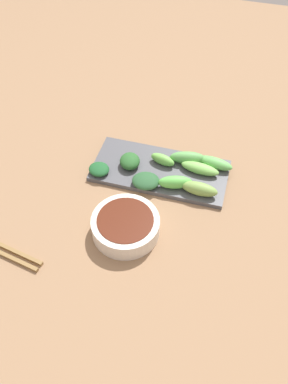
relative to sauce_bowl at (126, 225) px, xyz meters
The scene contains 12 objects.
tabletop 0.11m from the sauce_bowl, 19.89° to the right, with size 2.10×2.10×0.02m, color #8D6B4D.
sauce_bowl is the anchor object (origin of this frame).
serving_plate 0.19m from the sauce_bowl, ahead, with size 0.15×0.33×0.01m, color #4A4B51.
broccoli_stalk_0 0.25m from the sauce_bowl, 20.52° to the right, with size 0.03×0.09×0.03m, color #5BA452.
broccoli_leafy_1 0.13m from the sauce_bowl, ahead, with size 0.05×0.06×0.02m, color #295630.
broccoli_stalk_2 0.28m from the sauce_bowl, 33.36° to the right, with size 0.03×0.09×0.03m, color #61B355.
broccoli_leafy_3 0.19m from the sauce_bowl, 14.10° to the left, with size 0.05×0.05×0.03m, color #285C29.
broccoli_stalk_4 0.19m from the sauce_bowl, 43.41° to the right, with size 0.03×0.08×0.03m, color #789F4C.
broccoli_stalk_5 0.24m from the sauce_bowl, 30.49° to the right, with size 0.03×0.09×0.02m, color #78BB56.
broccoli_leafy_6 0.18m from the sauce_bowl, 37.99° to the left, with size 0.05×0.05×0.02m, color #1D5629.
broccoli_stalk_7 0.21m from the sauce_bowl, ahead, with size 0.02×0.06×0.03m, color #6CB74D.
broccoli_stalk_8 0.16m from the sauce_bowl, 27.46° to the right, with size 0.03×0.08×0.03m, color #5CBB4B.
Camera 1 is at (-0.59, -0.14, 0.76)m, focal length 38.84 mm.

